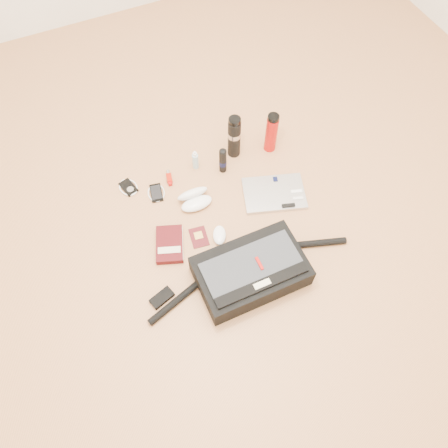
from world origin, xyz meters
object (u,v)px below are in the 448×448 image
object	(u,v)px
messenger_bag	(250,271)
thermos_red	(271,133)
thermos_black	(234,137)
laptop	(274,193)
book	(170,244)

from	to	relation	value
messenger_bag	thermos_red	world-z (taller)	thermos_red
thermos_black	thermos_red	bearing A→B (deg)	-14.41
messenger_bag	laptop	size ratio (longest dim) A/B	2.77
messenger_bag	thermos_red	bearing A→B (deg)	56.19
laptop	thermos_red	distance (m)	0.34
thermos_red	book	bearing A→B (deg)	-154.52
book	thermos_black	world-z (taller)	thermos_black
messenger_bag	thermos_black	size ratio (longest dim) A/B	3.85
book	thermos_black	distance (m)	0.69
laptop	book	bearing A→B (deg)	-156.27
book	thermos_red	size ratio (longest dim) A/B	0.92
laptop	messenger_bag	bearing A→B (deg)	-113.22
thermos_black	thermos_red	xyz separation A→B (m)	(0.20, -0.05, -0.01)
thermos_black	laptop	bearing A→B (deg)	-77.93
messenger_bag	thermos_black	xyz separation A→B (m)	(0.26, 0.72, 0.07)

